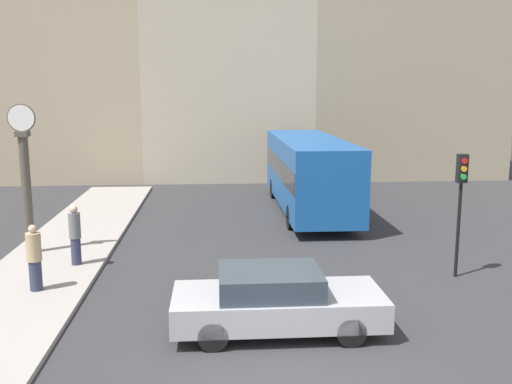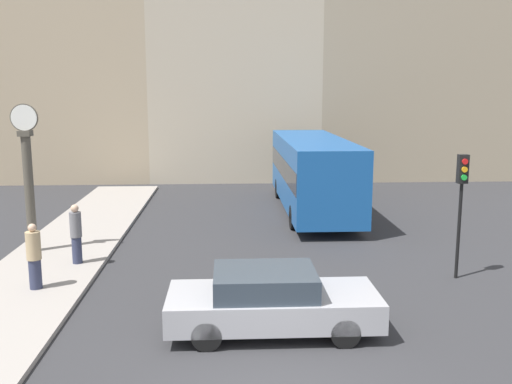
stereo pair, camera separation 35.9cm
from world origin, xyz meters
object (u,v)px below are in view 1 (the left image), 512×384
bus_distant (308,170)px  traffic_light_far (461,189)px  sedan_car (276,300)px  pedestrian_grey_jacket (75,235)px  street_clock (26,179)px  pedestrian_tan_coat (34,258)px

bus_distant → traffic_light_far: (2.64, -8.75, 0.69)m
sedan_car → pedestrian_grey_jacket: size_ratio=2.57×
street_clock → sedan_car: bearing=-41.2°
bus_distant → pedestrian_tan_coat: bus_distant is taller
traffic_light_far → street_clock: street_clock is taller
sedan_car → bus_distant: size_ratio=0.44×
bus_distant → traffic_light_far: traffic_light_far is taller
bus_distant → pedestrian_grey_jacket: bus_distant is taller
traffic_light_far → pedestrian_tan_coat: traffic_light_far is taller
street_clock → pedestrian_grey_jacket: bearing=-38.5°
sedan_car → bus_distant: 12.28m
bus_distant → pedestrian_tan_coat: (-8.36, -9.34, -0.79)m
pedestrian_tan_coat → traffic_light_far: bearing=3.0°
sedan_car → pedestrian_tan_coat: 6.29m
bus_distant → pedestrian_tan_coat: bearing=-131.8°
traffic_light_far → pedestrian_tan_coat: (-10.99, -0.59, -1.48)m
pedestrian_grey_jacket → pedestrian_tan_coat: bearing=-103.3°
bus_distant → street_clock: 11.24m
bus_distant → street_clock: street_clock is taller
pedestrian_grey_jacket → pedestrian_tan_coat: pedestrian_grey_jacket is taller
traffic_light_far → pedestrian_grey_jacket: bearing=171.8°
bus_distant → pedestrian_grey_jacket: 10.71m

